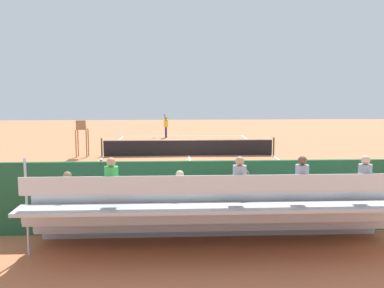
{
  "coord_description": "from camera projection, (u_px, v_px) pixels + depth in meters",
  "views": [
    {
      "loc": [
        1.12,
        25.82,
        3.96
      ],
      "look_at": [
        0.0,
        4.0,
        1.2
      ],
      "focal_mm": 41.23,
      "sensor_mm": 36.0,
      "label": 1
    }
  ],
  "objects": [
    {
      "name": "bleacher_stand",
      "position": [
        218.0,
        211.0,
        10.77
      ],
      "size": [
        9.06,
        2.4,
        2.48
      ],
      "color": "#B2B2B7",
      "rests_on": "ground"
    },
    {
      "name": "tennis_net",
      "position": [
        189.0,
        147.0,
        26.07
      ],
      "size": [
        10.3,
        0.1,
        1.07
      ],
      "color": "black",
      "rests_on": "ground"
    },
    {
      "name": "ground_plane",
      "position": [
        189.0,
        156.0,
        26.13
      ],
      "size": [
        60.0,
        60.0,
        0.0
      ],
      "primitive_type": "plane",
      "color": "#CC7047"
    },
    {
      "name": "tennis_racket",
      "position": [
        151.0,
        138.0,
        35.29
      ],
      "size": [
        0.55,
        0.47,
        0.03
      ],
      "color": "black",
      "rests_on": "ground"
    },
    {
      "name": "tennis_ball_near",
      "position": [
        169.0,
        142.0,
        32.74
      ],
      "size": [
        0.07,
        0.07,
        0.07
      ],
      "primitive_type": "sphere",
      "color": "#CCDB33",
      "rests_on": "ground"
    },
    {
      "name": "umpire_chair",
      "position": [
        82.0,
        134.0,
        25.47
      ],
      "size": [
        0.67,
        0.67,
        2.14
      ],
      "color": "olive",
      "rests_on": "ground"
    },
    {
      "name": "court_line_markings",
      "position": [
        189.0,
        155.0,
        26.17
      ],
      "size": [
        10.1,
        22.2,
        0.01
      ],
      "color": "white",
      "rests_on": "ground"
    },
    {
      "name": "backdrop_wall",
      "position": [
        211.0,
        197.0,
        12.14
      ],
      "size": [
        18.0,
        0.16,
        2.0
      ],
      "primitive_type": "cube",
      "color": "#235633",
      "rests_on": "ground"
    },
    {
      "name": "line_judge",
      "position": [
        98.0,
        192.0,
        12.6
      ],
      "size": [
        0.38,
        0.54,
        1.93
      ],
      "color": "#232328",
      "rests_on": "ground"
    },
    {
      "name": "tennis_ball_far",
      "position": [
        167.0,
        143.0,
        31.87
      ],
      "size": [
        0.07,
        0.07,
        0.07
      ],
      "primitive_type": "sphere",
      "color": "#CCDB33",
      "rests_on": "ground"
    },
    {
      "name": "courtside_bench",
      "position": [
        287.0,
        204.0,
        13.03
      ],
      "size": [
        1.8,
        0.4,
        0.93
      ],
      "color": "#234C2D",
      "rests_on": "ground"
    },
    {
      "name": "tennis_player",
      "position": [
        166.0,
        125.0,
        35.65
      ],
      "size": [
        0.42,
        0.55,
        1.93
      ],
      "color": "navy",
      "rests_on": "ground"
    },
    {
      "name": "equipment_bag",
      "position": [
        238.0,
        219.0,
        12.88
      ],
      "size": [
        0.9,
        0.36,
        0.36
      ],
      "primitive_type": "cube",
      "color": "#B22D2D",
      "rests_on": "ground"
    }
  ]
}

